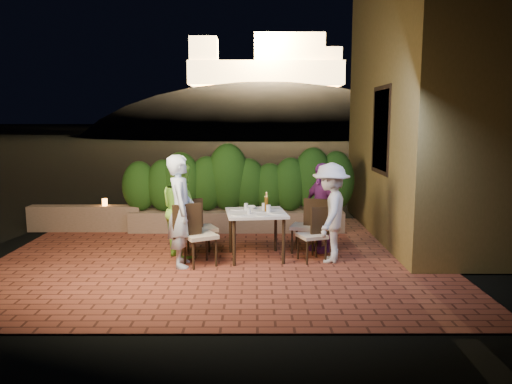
{
  "coord_description": "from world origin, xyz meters",
  "views": [
    {
      "loc": [
        0.56,
        -7.38,
        2.2
      ],
      "look_at": [
        0.58,
        0.43,
        1.05
      ],
      "focal_mm": 35.0,
      "sensor_mm": 36.0,
      "label": 1
    }
  ],
  "objects_px": {
    "beer_bottle": "(266,202)",
    "chair_right_back": "(305,225)",
    "dining_table": "(256,235)",
    "bowl": "(250,207)",
    "chair_left_front": "(200,234)",
    "chair_right_front": "(312,235)",
    "diner_blue": "(181,211)",
    "diner_green": "(182,210)",
    "parapet_lamp": "(105,202)",
    "diner_white": "(330,213)",
    "chair_left_back": "(202,227)",
    "diner_purple": "(322,207)"
  },
  "relations": [
    {
      "from": "chair_left_back",
      "to": "parapet_lamp",
      "type": "height_order",
      "value": "chair_left_back"
    },
    {
      "from": "dining_table",
      "to": "diner_purple",
      "type": "bearing_deg",
      "value": 21.69
    },
    {
      "from": "bowl",
      "to": "diner_blue",
      "type": "bearing_deg",
      "value": -147.13
    },
    {
      "from": "chair_right_back",
      "to": "beer_bottle",
      "type": "bearing_deg",
      "value": 44.08
    },
    {
      "from": "chair_left_front",
      "to": "diner_green",
      "type": "xyz_separation_m",
      "value": [
        -0.35,
        0.51,
        0.28
      ]
    },
    {
      "from": "diner_blue",
      "to": "diner_purple",
      "type": "distance_m",
      "value": 2.37
    },
    {
      "from": "dining_table",
      "to": "chair_left_back",
      "type": "height_order",
      "value": "chair_left_back"
    },
    {
      "from": "chair_right_back",
      "to": "diner_green",
      "type": "bearing_deg",
      "value": 24.18
    },
    {
      "from": "dining_table",
      "to": "parapet_lamp",
      "type": "bearing_deg",
      "value": 146.43
    },
    {
      "from": "chair_right_front",
      "to": "diner_blue",
      "type": "bearing_deg",
      "value": -13.55
    },
    {
      "from": "chair_right_front",
      "to": "chair_right_back",
      "type": "bearing_deg",
      "value": -104.12
    },
    {
      "from": "chair_right_back",
      "to": "chair_right_front",
      "type": "bearing_deg",
      "value": 114.2
    },
    {
      "from": "parapet_lamp",
      "to": "diner_green",
      "type": "bearing_deg",
      "value": -45.92
    },
    {
      "from": "parapet_lamp",
      "to": "diner_blue",
      "type": "bearing_deg",
      "value": -52.1
    },
    {
      "from": "dining_table",
      "to": "diner_blue",
      "type": "height_order",
      "value": "diner_blue"
    },
    {
      "from": "chair_left_back",
      "to": "chair_right_back",
      "type": "distance_m",
      "value": 1.7
    },
    {
      "from": "bowl",
      "to": "chair_right_back",
      "type": "relative_size",
      "value": 0.21
    },
    {
      "from": "chair_left_front",
      "to": "diner_purple",
      "type": "relative_size",
      "value": 0.64
    },
    {
      "from": "parapet_lamp",
      "to": "chair_right_back",
      "type": "bearing_deg",
      "value": -23.1
    },
    {
      "from": "diner_white",
      "to": "chair_right_front",
      "type": "bearing_deg",
      "value": -77.06
    },
    {
      "from": "chair_left_front",
      "to": "diner_white",
      "type": "relative_size",
      "value": 0.62
    },
    {
      "from": "diner_blue",
      "to": "diner_green",
      "type": "bearing_deg",
      "value": -0.59
    },
    {
      "from": "chair_right_front",
      "to": "chair_right_back",
      "type": "relative_size",
      "value": 0.93
    },
    {
      "from": "diner_blue",
      "to": "diner_green",
      "type": "xyz_separation_m",
      "value": [
        -0.07,
        0.54,
        -0.08
      ]
    },
    {
      "from": "dining_table",
      "to": "diner_white",
      "type": "relative_size",
      "value": 0.59
    },
    {
      "from": "diner_blue",
      "to": "diner_white",
      "type": "relative_size",
      "value": 1.09
    },
    {
      "from": "chair_left_front",
      "to": "diner_blue",
      "type": "bearing_deg",
      "value": 158.14
    },
    {
      "from": "diner_white",
      "to": "chair_right_back",
      "type": "bearing_deg",
      "value": -131.97
    },
    {
      "from": "bowl",
      "to": "diner_green",
      "type": "height_order",
      "value": "diner_green"
    },
    {
      "from": "diner_white",
      "to": "parapet_lamp",
      "type": "relative_size",
      "value": 10.97
    },
    {
      "from": "bowl",
      "to": "chair_right_back",
      "type": "height_order",
      "value": "chair_right_back"
    },
    {
      "from": "dining_table",
      "to": "chair_right_back",
      "type": "distance_m",
      "value": 0.89
    },
    {
      "from": "chair_left_back",
      "to": "diner_green",
      "type": "xyz_separation_m",
      "value": [
        -0.31,
        -0.01,
        0.29
      ]
    },
    {
      "from": "dining_table",
      "to": "diner_white",
      "type": "xyz_separation_m",
      "value": [
        1.15,
        -0.17,
        0.39
      ]
    },
    {
      "from": "diner_white",
      "to": "chair_left_back",
      "type": "bearing_deg",
      "value": -83.13
    },
    {
      "from": "chair_left_back",
      "to": "chair_right_back",
      "type": "height_order",
      "value": "chair_left_back"
    },
    {
      "from": "chair_right_front",
      "to": "diner_white",
      "type": "distance_m",
      "value": 0.45
    },
    {
      "from": "chair_left_front",
      "to": "chair_right_back",
      "type": "height_order",
      "value": "chair_left_front"
    },
    {
      "from": "chair_right_back",
      "to": "diner_blue",
      "type": "relative_size",
      "value": 0.54
    },
    {
      "from": "beer_bottle",
      "to": "chair_right_back",
      "type": "bearing_deg",
      "value": 26.45
    },
    {
      "from": "dining_table",
      "to": "chair_left_front",
      "type": "height_order",
      "value": "chair_left_front"
    },
    {
      "from": "dining_table",
      "to": "bowl",
      "type": "xyz_separation_m",
      "value": [
        -0.1,
        0.25,
        0.4
      ]
    },
    {
      "from": "dining_table",
      "to": "diner_white",
      "type": "distance_m",
      "value": 1.22
    },
    {
      "from": "beer_bottle",
      "to": "bowl",
      "type": "relative_size",
      "value": 1.57
    },
    {
      "from": "chair_right_front",
      "to": "parapet_lamp",
      "type": "xyz_separation_m",
      "value": [
        -3.84,
        2.13,
        0.15
      ]
    },
    {
      "from": "diner_blue",
      "to": "diner_purple",
      "type": "relative_size",
      "value": 1.13
    },
    {
      "from": "chair_right_front",
      "to": "dining_table",
      "type": "bearing_deg",
      "value": -30.98
    },
    {
      "from": "bowl",
      "to": "chair_right_front",
      "type": "height_order",
      "value": "chair_right_front"
    },
    {
      "from": "diner_white",
      "to": "parapet_lamp",
      "type": "height_order",
      "value": "diner_white"
    },
    {
      "from": "beer_bottle",
      "to": "chair_left_front",
      "type": "xyz_separation_m",
      "value": [
        -1.01,
        -0.42,
        -0.42
      ]
    }
  ]
}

